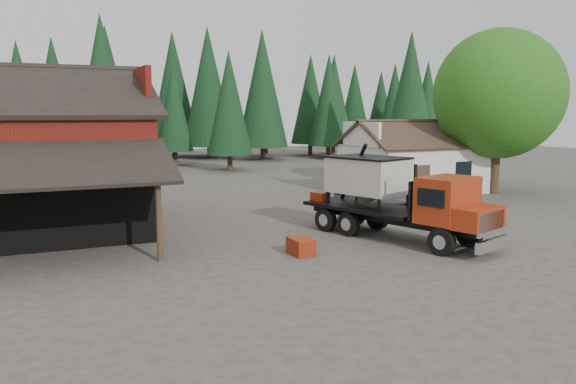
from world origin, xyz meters
name	(u,v)px	position (x,y,z in m)	size (l,w,h in m)	color
ground	(332,258)	(0.00, 0.00, 0.00)	(120.00, 120.00, 0.00)	#403A32
farmhouse	(414,165)	(13.00, 13.00, 1.67)	(8.60, 6.42, 4.65)	silver
deciduous_tree	(499,99)	(17.01, 9.97, 5.91)	(8.00, 8.00, 10.20)	#382619
conifer_backdrop	(138,162)	(0.00, 42.00, 0.00)	(76.00, 16.00, 16.00)	black
near_pine_b	(229,103)	(6.00, 30.00, 5.89)	(3.96, 3.96, 10.40)	#382619
near_pine_c	(410,92)	(22.00, 26.00, 6.89)	(4.84, 4.84, 12.40)	#382619
near_pine_d	(103,85)	(-4.00, 34.00, 7.39)	(5.28, 5.28, 13.40)	#382619
feed_truck	(395,196)	(3.79, 1.70, 1.77)	(4.84, 8.66, 3.79)	black
silver_car	(387,190)	(8.39, 9.10, 0.82)	(2.71, 5.87, 1.63)	#94969A
equip_box	(301,246)	(-0.77, 0.93, 0.30)	(0.70, 1.10, 0.60)	maroon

